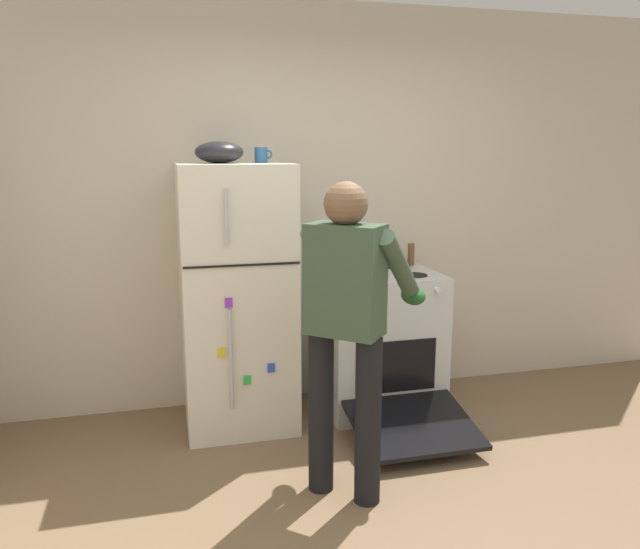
{
  "coord_description": "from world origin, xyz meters",
  "views": [
    {
      "loc": [
        -0.96,
        -2.21,
        1.74
      ],
      "look_at": [
        -0.05,
        1.32,
        1.0
      ],
      "focal_mm": 34.54,
      "sensor_mm": 36.0,
      "label": 1
    }
  ],
  "objects_px": {
    "stove_range": "(380,342)",
    "pepper_mill": "(411,254)",
    "red_pot": "(360,265)",
    "refrigerator": "(237,297)",
    "person_cook": "(348,313)",
    "mixing_bowl": "(219,152)",
    "coffee_mug": "(261,155)"
  },
  "relations": [
    {
      "from": "refrigerator",
      "to": "mixing_bowl",
      "type": "height_order",
      "value": "mixing_bowl"
    },
    {
      "from": "red_pot",
      "to": "pepper_mill",
      "type": "bearing_deg",
      "value": 28.52
    },
    {
      "from": "refrigerator",
      "to": "pepper_mill",
      "type": "height_order",
      "value": "refrigerator"
    },
    {
      "from": "stove_range",
      "to": "person_cook",
      "type": "relative_size",
      "value": 0.77
    },
    {
      "from": "person_cook",
      "to": "mixing_bowl",
      "type": "height_order",
      "value": "mixing_bowl"
    },
    {
      "from": "refrigerator",
      "to": "person_cook",
      "type": "bearing_deg",
      "value": -66.54
    },
    {
      "from": "stove_range",
      "to": "pepper_mill",
      "type": "height_order",
      "value": "pepper_mill"
    },
    {
      "from": "person_cook",
      "to": "mixing_bowl",
      "type": "bearing_deg",
      "value": 117.21
    },
    {
      "from": "pepper_mill",
      "to": "mixing_bowl",
      "type": "height_order",
      "value": "mixing_bowl"
    },
    {
      "from": "person_cook",
      "to": "pepper_mill",
      "type": "bearing_deg",
      "value": 55.29
    },
    {
      "from": "coffee_mug",
      "to": "pepper_mill",
      "type": "distance_m",
      "value": 1.29
    },
    {
      "from": "pepper_mill",
      "to": "refrigerator",
      "type": "bearing_deg",
      "value": -170.96
    },
    {
      "from": "red_pot",
      "to": "pepper_mill",
      "type": "distance_m",
      "value": 0.52
    },
    {
      "from": "stove_range",
      "to": "red_pot",
      "type": "distance_m",
      "value": 0.57
    },
    {
      "from": "refrigerator",
      "to": "coffee_mug",
      "type": "relative_size",
      "value": 14.84
    },
    {
      "from": "refrigerator",
      "to": "mixing_bowl",
      "type": "relative_size",
      "value": 5.74
    },
    {
      "from": "refrigerator",
      "to": "stove_range",
      "type": "relative_size",
      "value": 1.35
    },
    {
      "from": "refrigerator",
      "to": "mixing_bowl",
      "type": "xyz_separation_m",
      "value": [
        -0.08,
        0.0,
        0.9
      ]
    },
    {
      "from": "stove_range",
      "to": "person_cook",
      "type": "height_order",
      "value": "person_cook"
    },
    {
      "from": "refrigerator",
      "to": "red_pot",
      "type": "bearing_deg",
      "value": -3.56
    },
    {
      "from": "stove_range",
      "to": "pepper_mill",
      "type": "relative_size",
      "value": 8.26
    },
    {
      "from": "person_cook",
      "to": "mixing_bowl",
      "type": "xyz_separation_m",
      "value": [
        -0.51,
        0.99,
        0.77
      ]
    },
    {
      "from": "coffee_mug",
      "to": "mixing_bowl",
      "type": "height_order",
      "value": "mixing_bowl"
    },
    {
      "from": "person_cook",
      "to": "refrigerator",
      "type": "bearing_deg",
      "value": 113.46
    },
    {
      "from": "red_pot",
      "to": "coffee_mug",
      "type": "distance_m",
      "value": 0.94
    },
    {
      "from": "person_cook",
      "to": "pepper_mill",
      "type": "height_order",
      "value": "person_cook"
    },
    {
      "from": "refrigerator",
      "to": "person_cook",
      "type": "height_order",
      "value": "refrigerator"
    },
    {
      "from": "person_cook",
      "to": "red_pot",
      "type": "relative_size",
      "value": 4.91
    },
    {
      "from": "pepper_mill",
      "to": "red_pot",
      "type": "bearing_deg",
      "value": -151.48
    },
    {
      "from": "red_pot",
      "to": "coffee_mug",
      "type": "height_order",
      "value": "coffee_mug"
    },
    {
      "from": "person_cook",
      "to": "coffee_mug",
      "type": "distance_m",
      "value": 1.31
    },
    {
      "from": "refrigerator",
      "to": "person_cook",
      "type": "relative_size",
      "value": 1.04
    }
  ]
}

